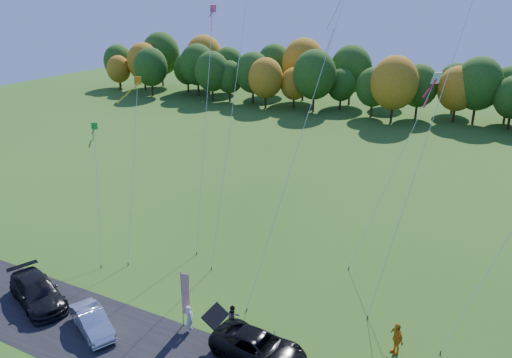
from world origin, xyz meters
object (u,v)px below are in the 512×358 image
at_px(black_suv, 258,347).
at_px(feather_flag, 185,294).
at_px(person_east, 396,338).
at_px(silver_sedan, 92,321).

height_order(black_suv, feather_flag, feather_flag).
xyz_separation_m(black_suv, person_east, (6.37, 3.80, 0.21)).
distance_m(person_east, feather_flag, 11.91).
xyz_separation_m(silver_sedan, feather_flag, (4.49, 2.89, 1.53)).
bearing_deg(person_east, silver_sedan, -113.65).
bearing_deg(person_east, black_suv, -104.10).
bearing_deg(silver_sedan, black_suv, -50.25).
relative_size(black_suv, silver_sedan, 1.31).
distance_m(silver_sedan, person_east, 17.03).
bearing_deg(black_suv, feather_flag, 88.80).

